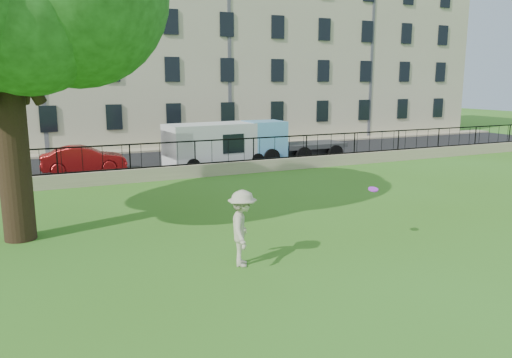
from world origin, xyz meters
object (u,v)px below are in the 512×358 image
white_van (217,145)px  red_sedan (84,159)px  man (242,228)px  frisbee (373,189)px  blue_truck (292,141)px

white_van → red_sedan: bearing=166.0°
man → frisbee: 3.85m
man → red_sedan: (-2.11, 14.85, -0.28)m
frisbee → red_sedan: bearing=111.6°
man → blue_truck: blue_truck is taller
man → blue_truck: 16.52m
red_sedan → blue_truck: bearing=-92.0°
frisbee → white_van: bearing=87.1°
red_sedan → white_van: (6.61, -1.00, 0.48)m
white_van → blue_truck: (4.50, 0.00, 0.01)m
frisbee → white_van: 13.95m
man → white_van: bearing=6.3°
red_sedan → blue_truck: blue_truck is taller
blue_truck → white_van: bearing=-179.0°
frisbee → blue_truck: 14.87m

